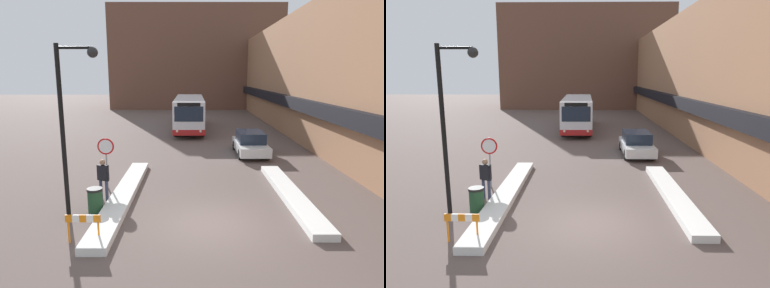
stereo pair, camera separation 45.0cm
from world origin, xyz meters
The scene contains 12 objects.
ground_plane centered at (0.00, 0.00, 0.00)m, with size 160.00×160.00×0.00m, color brown.
building_row_right centered at (9.98, 24.00, 5.07)m, with size 5.50×60.00×10.17m.
building_backdrop_far centered at (0.00, 44.17, 7.65)m, with size 26.00×8.00×15.31m.
snow_bank_left centered at (-3.60, 2.74, 0.13)m, with size 0.90×9.82×0.26m.
snow_bank_right centered at (3.60, 2.81, 0.14)m, with size 0.90×8.21×0.28m.
city_bus centered at (-0.91, 21.22, 1.67)m, with size 2.64×11.37×3.08m.
parked_car_front centered at (3.20, 10.91, 0.76)m, with size 1.93×4.53×1.53m.
stop_sign centered at (-4.60, 4.03, 1.72)m, with size 0.76×0.08×2.37m.
street_lamp centered at (-4.89, 0.52, 3.87)m, with size 1.46×0.36×6.23m.
pedestrian centered at (-4.38, 2.49, 1.05)m, with size 0.52×0.40×1.75m.
trash_bin centered at (-4.38, 1.18, 0.48)m, with size 0.59×0.59×0.95m.
construction_barricade centered at (-4.05, -1.31, 0.67)m, with size 1.10×0.06×0.94m.
Camera 1 is at (-0.66, -11.25, 5.21)m, focal length 32.00 mm.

